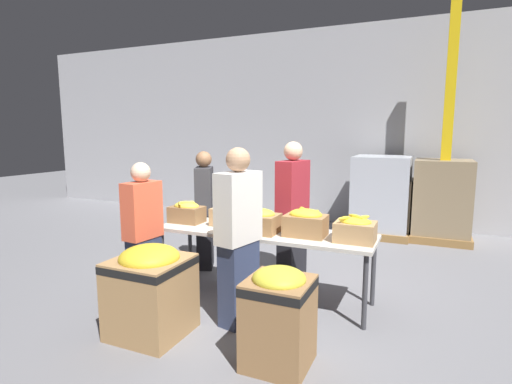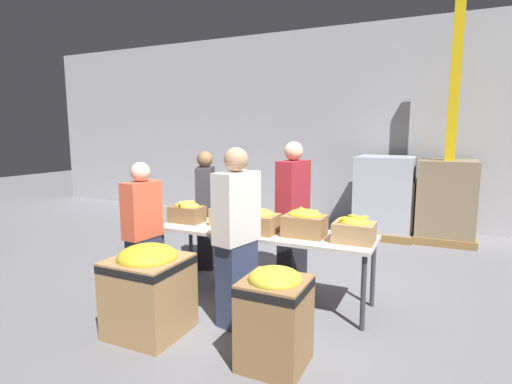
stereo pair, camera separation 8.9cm
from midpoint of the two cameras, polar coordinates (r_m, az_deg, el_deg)
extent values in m
plane|color=slate|center=(4.76, 0.50, -14.83)|extent=(30.00, 30.00, 0.00)
cube|color=#A8A8AD|center=(8.51, 12.20, 9.11)|extent=(16.00, 0.08, 4.00)
cube|color=beige|center=(4.51, 0.51, -5.80)|extent=(2.47, 0.71, 0.04)
cylinder|color=#38383D|center=(4.95, -13.70, -9.50)|extent=(0.05, 0.05, 0.75)
cylinder|color=#38383D|center=(4.05, 14.68, -13.67)|extent=(0.05, 0.05, 0.75)
cylinder|color=#38383D|center=(5.41, -9.86, -7.82)|extent=(0.05, 0.05, 0.75)
cylinder|color=#38383D|center=(4.60, 15.88, -10.98)|extent=(0.05, 0.05, 0.75)
cube|color=olive|center=(4.98, -10.37, -3.18)|extent=(0.41, 0.26, 0.20)
ellipsoid|color=yellow|center=(4.96, -10.41, -1.97)|extent=(0.33, 0.22, 0.10)
ellipsoid|color=yellow|center=(4.97, -10.06, -1.48)|extent=(0.05, 0.19, 0.04)
ellipsoid|color=yellow|center=(4.91, -10.37, -1.50)|extent=(0.20, 0.14, 0.05)
ellipsoid|color=yellow|center=(4.93, -11.38, -1.61)|extent=(0.15, 0.18, 0.04)
cube|color=tan|center=(4.75, -4.18, -3.56)|extent=(0.44, 0.28, 0.21)
ellipsoid|color=gold|center=(4.72, -4.20, -2.23)|extent=(0.34, 0.24, 0.11)
ellipsoid|color=gold|center=(4.65, -3.65, -2.11)|extent=(0.10, 0.15, 0.05)
ellipsoid|color=gold|center=(4.76, -3.54, -1.84)|extent=(0.14, 0.11, 0.04)
cube|color=olive|center=(4.41, -0.20, -4.50)|extent=(0.44, 0.34, 0.20)
ellipsoid|color=gold|center=(4.39, -0.20, -3.09)|extent=(0.37, 0.26, 0.12)
ellipsoid|color=gold|center=(4.45, -0.78, -2.50)|extent=(0.17, 0.12, 0.04)
ellipsoid|color=gold|center=(4.36, -2.05, -2.58)|extent=(0.20, 0.10, 0.04)
ellipsoid|color=gold|center=(4.43, -0.89, -2.46)|extent=(0.19, 0.15, 0.04)
cube|color=olive|center=(4.29, 6.49, -4.78)|extent=(0.44, 0.31, 0.22)
ellipsoid|color=yellow|center=(4.27, 6.52, -3.20)|extent=(0.35, 0.26, 0.12)
ellipsoid|color=yellow|center=(4.26, 7.42, -2.85)|extent=(0.14, 0.22, 0.05)
ellipsoid|color=yellow|center=(4.30, 6.06, -2.43)|extent=(0.12, 0.14, 0.05)
cube|color=tan|center=(4.16, 13.39, -5.55)|extent=(0.40, 0.32, 0.20)
ellipsoid|color=yellow|center=(4.14, 13.44, -4.12)|extent=(0.31, 0.26, 0.08)
ellipsoid|color=yellow|center=(4.22, 13.20, -3.39)|extent=(0.15, 0.14, 0.04)
ellipsoid|color=yellow|center=(4.20, 14.42, -3.56)|extent=(0.15, 0.21, 0.05)
ellipsoid|color=yellow|center=(4.17, 13.54, -3.43)|extent=(0.18, 0.17, 0.05)
ellipsoid|color=yellow|center=(4.07, 11.85, -3.67)|extent=(0.11, 0.16, 0.04)
cube|color=black|center=(5.22, 4.66, -7.82)|extent=(0.30, 0.44, 0.84)
cube|color=maroon|center=(5.06, 4.76, 0.56)|extent=(0.33, 0.51, 0.70)
sphere|color=#DBAD89|center=(5.01, 4.83, 5.85)|extent=(0.24, 0.24, 0.24)
cube|color=black|center=(5.68, -7.71, -6.85)|extent=(0.34, 0.42, 0.77)
cube|color=#333338|center=(5.54, -7.86, 0.22)|extent=(0.38, 0.49, 0.64)
sphere|color=#896042|center=(5.49, -7.95, 4.66)|extent=(0.22, 0.22, 0.22)
cube|color=#2D3856|center=(4.67, -16.13, -10.73)|extent=(0.23, 0.38, 0.75)
cube|color=#EA5B3D|center=(4.50, -16.49, -2.51)|extent=(0.25, 0.44, 0.62)
sphere|color=beige|center=(4.44, -16.72, 2.73)|extent=(0.21, 0.21, 0.21)
cube|color=#2D3856|center=(4.05, -3.11, -12.83)|extent=(0.30, 0.44, 0.83)
cube|color=silver|center=(3.84, -3.20, -2.24)|extent=(0.33, 0.51, 0.69)
sphere|color=tan|center=(3.78, -3.26, 4.63)|extent=(0.23, 0.23, 0.23)
cube|color=#A37A4C|center=(3.99, -15.40, -14.19)|extent=(0.66, 0.66, 0.73)
cube|color=black|center=(3.89, -15.59, -9.94)|extent=(0.66, 0.66, 0.07)
ellipsoid|color=gold|center=(3.87, -15.63, -9.01)|extent=(0.56, 0.56, 0.23)
cube|color=olive|center=(3.40, 2.47, -18.15)|extent=(0.51, 0.51, 0.73)
cube|color=black|center=(3.27, 2.50, -13.32)|extent=(0.51, 0.51, 0.07)
ellipsoid|color=gold|center=(3.25, 2.51, -12.27)|extent=(0.43, 0.43, 0.18)
cube|color=yellow|center=(7.53, 25.41, 8.58)|extent=(0.16, 0.16, 4.00)
cube|color=olive|center=(7.80, 16.91, -5.34)|extent=(1.07, 1.07, 0.13)
cube|color=#B2B7C1|center=(7.67, 17.14, -0.05)|extent=(0.98, 0.98, 1.33)
cube|color=olive|center=(7.82, 24.41, -5.73)|extent=(1.01, 1.01, 0.13)
cube|color=#897556|center=(7.68, 24.73, -0.60)|extent=(0.93, 0.93, 1.29)
cube|color=olive|center=(7.90, 17.73, -5.21)|extent=(0.92, 0.92, 0.13)
cube|color=#897556|center=(7.80, 17.91, -1.51)|extent=(0.85, 0.85, 0.91)
camera|label=1|loc=(0.04, -90.53, -0.08)|focal=28.00mm
camera|label=2|loc=(0.04, 89.47, 0.08)|focal=28.00mm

